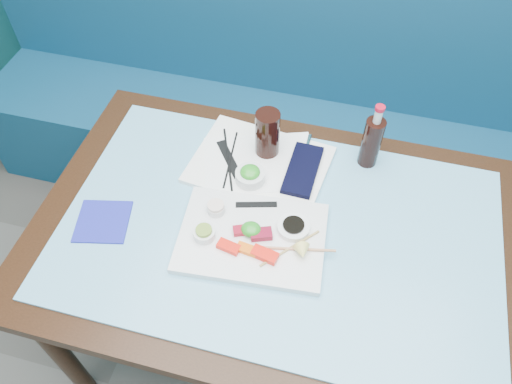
% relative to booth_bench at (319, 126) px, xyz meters
% --- Properties ---
extents(booth_bench, '(3.00, 0.56, 1.17)m').
position_rel_booth_bench_xyz_m(booth_bench, '(0.00, 0.00, 0.00)').
color(booth_bench, navy).
rests_on(booth_bench, ground).
extents(dining_table, '(1.40, 0.90, 0.75)m').
position_rel_booth_bench_xyz_m(dining_table, '(0.00, -0.84, 0.29)').
color(dining_table, black).
rests_on(dining_table, ground).
extents(glass_top, '(1.22, 0.76, 0.01)m').
position_rel_booth_bench_xyz_m(glass_top, '(0.00, -0.84, 0.38)').
color(glass_top, '#68AED0').
rests_on(glass_top, dining_table).
extents(sashimi_plate, '(0.42, 0.32, 0.02)m').
position_rel_booth_bench_xyz_m(sashimi_plate, '(-0.07, -0.89, 0.39)').
color(sashimi_plate, white).
rests_on(sashimi_plate, glass_top).
extents(salmon_left, '(0.07, 0.04, 0.02)m').
position_rel_booth_bench_xyz_m(salmon_left, '(-0.12, -0.95, 0.41)').
color(salmon_left, '#F61809').
rests_on(salmon_left, sashimi_plate).
extents(salmon_mid, '(0.06, 0.04, 0.01)m').
position_rel_booth_bench_xyz_m(salmon_mid, '(-0.07, -0.94, 0.41)').
color(salmon_mid, '#FF610A').
rests_on(salmon_mid, sashimi_plate).
extents(salmon_right, '(0.08, 0.05, 0.02)m').
position_rel_booth_bench_xyz_m(salmon_right, '(-0.02, -0.95, 0.41)').
color(salmon_right, '#F81809').
rests_on(salmon_right, sashimi_plate).
extents(tuna_left, '(0.06, 0.05, 0.02)m').
position_rel_booth_bench_xyz_m(tuna_left, '(-0.10, -0.89, 0.41)').
color(tuna_left, maroon).
rests_on(tuna_left, sashimi_plate).
extents(tuna_right, '(0.07, 0.05, 0.02)m').
position_rel_booth_bench_xyz_m(tuna_right, '(-0.04, -0.89, 0.41)').
color(tuna_right, maroon).
rests_on(tuna_right, sashimi_plate).
extents(seaweed_garnish, '(0.07, 0.07, 0.03)m').
position_rel_booth_bench_xyz_m(seaweed_garnish, '(-0.07, -0.88, 0.42)').
color(seaweed_garnish, '#258C20').
rests_on(seaweed_garnish, sashimi_plate).
extents(ramekin_wasabi, '(0.07, 0.07, 0.02)m').
position_rel_booth_bench_xyz_m(ramekin_wasabi, '(-0.19, -0.93, 0.42)').
color(ramekin_wasabi, white).
rests_on(ramekin_wasabi, sashimi_plate).
extents(wasabi_fill, '(0.05, 0.05, 0.01)m').
position_rel_booth_bench_xyz_m(wasabi_fill, '(-0.19, -0.93, 0.43)').
color(wasabi_fill, olive).
rests_on(wasabi_fill, ramekin_wasabi).
extents(ramekin_ginger, '(0.06, 0.06, 0.02)m').
position_rel_booth_bench_xyz_m(ramekin_ginger, '(-0.19, -0.84, 0.41)').
color(ramekin_ginger, silver).
rests_on(ramekin_ginger, sashimi_plate).
extents(ginger_fill, '(0.06, 0.06, 0.01)m').
position_rel_booth_bench_xyz_m(ginger_fill, '(-0.19, -0.84, 0.43)').
color(ginger_fill, beige).
rests_on(ginger_fill, ramekin_ginger).
extents(soy_dish, '(0.09, 0.09, 0.02)m').
position_rel_booth_bench_xyz_m(soy_dish, '(0.04, -0.84, 0.41)').
color(soy_dish, white).
rests_on(soy_dish, sashimi_plate).
extents(soy_fill, '(0.07, 0.07, 0.01)m').
position_rel_booth_bench_xyz_m(soy_fill, '(0.04, -0.84, 0.42)').
color(soy_fill, black).
rests_on(soy_fill, soy_dish).
extents(lemon_wedge, '(0.06, 0.05, 0.05)m').
position_rel_booth_bench_xyz_m(lemon_wedge, '(0.08, -0.92, 0.43)').
color(lemon_wedge, '#FFEE78').
rests_on(lemon_wedge, sashimi_plate).
extents(chopstick_sleeve, '(0.12, 0.05, 0.00)m').
position_rel_booth_bench_xyz_m(chopstick_sleeve, '(-0.08, -0.79, 0.41)').
color(chopstick_sleeve, black).
rests_on(chopstick_sleeve, sashimi_plate).
extents(wooden_chopstick_a, '(0.13, 0.15, 0.01)m').
position_rel_booth_bench_xyz_m(wooden_chopstick_a, '(0.04, -0.91, 0.41)').
color(wooden_chopstick_a, '#AA8C50').
rests_on(wooden_chopstick_a, sashimi_plate).
extents(wooden_chopstick_b, '(0.22, 0.05, 0.01)m').
position_rel_booth_bench_xyz_m(wooden_chopstick_b, '(0.05, -0.91, 0.41)').
color(wooden_chopstick_b, tan).
rests_on(wooden_chopstick_b, sashimi_plate).
extents(serving_tray, '(0.44, 0.35, 0.02)m').
position_rel_booth_bench_xyz_m(serving_tray, '(-0.11, -0.62, 0.39)').
color(serving_tray, white).
rests_on(serving_tray, glass_top).
extents(paper_placemat, '(0.40, 0.34, 0.00)m').
position_rel_booth_bench_xyz_m(paper_placemat, '(-0.11, -0.62, 0.40)').
color(paper_placemat, white).
rests_on(paper_placemat, serving_tray).
extents(seaweed_bowl, '(0.12, 0.12, 0.04)m').
position_rel_booth_bench_xyz_m(seaweed_bowl, '(-0.12, -0.70, 0.42)').
color(seaweed_bowl, silver).
rests_on(seaweed_bowl, serving_tray).
extents(seaweed_salad, '(0.07, 0.07, 0.03)m').
position_rel_booth_bench_xyz_m(seaweed_salad, '(-0.12, -0.70, 0.44)').
color(seaweed_salad, '#279422').
rests_on(seaweed_salad, seaweed_bowl).
extents(cola_glass, '(0.09, 0.09, 0.16)m').
position_rel_booth_bench_xyz_m(cola_glass, '(-0.10, -0.57, 0.48)').
color(cola_glass, black).
rests_on(cola_glass, serving_tray).
extents(navy_pouch, '(0.10, 0.21, 0.02)m').
position_rel_booth_bench_xyz_m(navy_pouch, '(0.02, -0.62, 0.41)').
color(navy_pouch, black).
rests_on(navy_pouch, serving_tray).
extents(fork, '(0.01, 0.09, 0.01)m').
position_rel_booth_bench_xyz_m(fork, '(0.02, -0.52, 0.40)').
color(fork, silver).
rests_on(fork, serving_tray).
extents(black_chopstick_a, '(0.10, 0.24, 0.01)m').
position_rel_booth_bench_xyz_m(black_chopstick_a, '(-0.21, -0.63, 0.40)').
color(black_chopstick_a, black).
rests_on(black_chopstick_a, serving_tray).
extents(black_chopstick_b, '(0.03, 0.23, 0.01)m').
position_rel_booth_bench_xyz_m(black_chopstick_b, '(-0.20, -0.63, 0.40)').
color(black_chopstick_b, black).
rests_on(black_chopstick_b, serving_tray).
extents(tray_sleeve, '(0.12, 0.15, 0.00)m').
position_rel_booth_bench_xyz_m(tray_sleeve, '(-0.21, -0.63, 0.40)').
color(tray_sleeve, black).
rests_on(tray_sleeve, serving_tray).
extents(cola_bottle_body, '(0.07, 0.07, 0.17)m').
position_rel_booth_bench_xyz_m(cola_bottle_body, '(0.21, -0.52, 0.47)').
color(cola_bottle_body, black).
rests_on(cola_bottle_body, glass_top).
extents(cola_bottle_neck, '(0.03, 0.03, 0.05)m').
position_rel_booth_bench_xyz_m(cola_bottle_neck, '(0.21, -0.52, 0.58)').
color(cola_bottle_neck, silver).
rests_on(cola_bottle_neck, cola_bottle_body).
extents(cola_bottle_cap, '(0.03, 0.03, 0.01)m').
position_rel_booth_bench_xyz_m(cola_bottle_cap, '(0.21, -0.52, 0.60)').
color(cola_bottle_cap, '#B40B21').
rests_on(cola_bottle_cap, cola_bottle_neck).
extents(blue_napkin, '(0.17, 0.17, 0.01)m').
position_rel_booth_bench_xyz_m(blue_napkin, '(-0.49, -0.94, 0.39)').
color(blue_napkin, '#1B2197').
rests_on(blue_napkin, glass_top).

